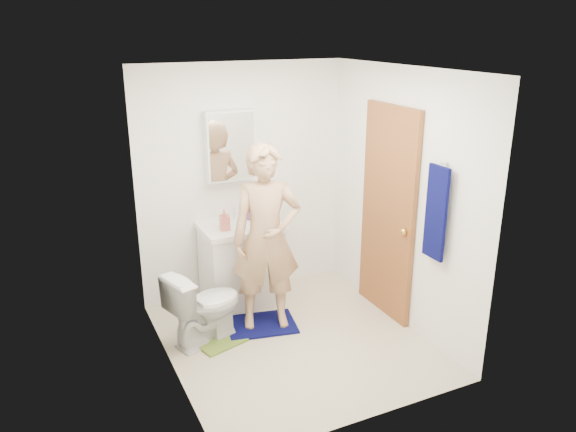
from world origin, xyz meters
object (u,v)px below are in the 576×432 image
Objects in this scene: toilet at (205,306)px; toothbrush_cup at (251,214)px; man at (266,238)px; towel at (436,213)px; soap_dispenser at (224,220)px; vanity_cabinet at (242,266)px; medicine_cabinet at (230,146)px.

toothbrush_cup is at bearing -64.63° from toilet.
toothbrush_cup is (0.73, 0.67, 0.55)m from toilet.
man reaches higher than toothbrush_cup.
towel is 3.82× the size of soap_dispenser.
soap_dispenser is at bearing -152.79° from toothbrush_cup.
towel is (1.18, -1.48, 0.85)m from vanity_cabinet.
vanity_cabinet is at bearing 23.23° from soap_dispenser.
medicine_cabinet is 0.87× the size of towel.
toilet is 1.13m from toothbrush_cup.
toothbrush_cup is at bearing 27.21° from soap_dispenser.
medicine_cabinet is (0.00, 0.22, 1.20)m from vanity_cabinet.
vanity_cabinet is 0.81m from toilet.
toilet is at bearing -127.42° from soap_dispenser.
soap_dispenser is 0.40m from toothbrush_cup.
man is at bearing -85.81° from vanity_cabinet.
towel is 1.14× the size of toilet.
towel is at bearing -45.66° from soap_dispenser.
man is at bearing -64.13° from soap_dispenser.
toilet is at bearing 152.40° from towel.
towel is 6.26× the size of toothbrush_cup.
vanity_cabinet is 0.53m from toothbrush_cup.
towel is 1.98m from soap_dispenser.
toothbrush_cup is at bearing 95.68° from man.
toothbrush_cup is (0.16, -0.13, -0.70)m from medicine_cabinet.
medicine_cabinet is 0.74m from soap_dispenser.
toothbrush_cup is 0.67m from man.
towel is 1.51m from man.
toilet is (-0.57, -0.57, -0.05)m from vanity_cabinet.
towel reaches higher than toothbrush_cup.
towel is 0.46× the size of man.
toilet is at bearing -125.38° from medicine_cabinet.
medicine_cabinet is at bearing 141.45° from toothbrush_cup.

